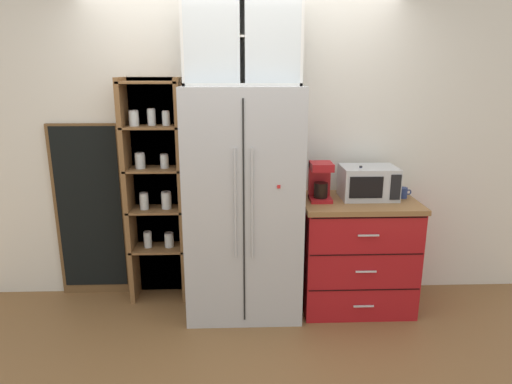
{
  "coord_description": "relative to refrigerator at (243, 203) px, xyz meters",
  "views": [
    {
      "loc": [
        -0.02,
        -3.41,
        1.93
      ],
      "look_at": [
        0.1,
        0.02,
        1.0
      ],
      "focal_mm": 31.66,
      "sensor_mm": 36.0,
      "label": 1
    }
  ],
  "objects": [
    {
      "name": "coffee_maker",
      "position": [
        0.61,
        0.03,
        0.17
      ],
      "size": [
        0.17,
        0.2,
        0.31
      ],
      "color": "#A8161C",
      "rests_on": "counter_cabinet"
    },
    {
      "name": "wall_back_cream",
      "position": [
        -0.0,
        0.38,
        0.36
      ],
      "size": [
        5.02,
        0.1,
        2.55
      ],
      "primitive_type": "cube",
      "color": "silver",
      "rests_on": "ground"
    },
    {
      "name": "microwave",
      "position": [
        1.01,
        0.07,
        0.14
      ],
      "size": [
        0.44,
        0.33,
        0.26
      ],
      "color": "#B7BABF",
      "rests_on": "counter_cabinet"
    },
    {
      "name": "ground_plane",
      "position": [
        -0.0,
        -0.02,
        -0.91
      ],
      "size": [
        10.72,
        10.72,
        0.0
      ],
      "primitive_type": "plane",
      "color": "brown"
    },
    {
      "name": "pantry_shelf_column",
      "position": [
        -0.73,
        0.26,
        0.06
      ],
      "size": [
        0.52,
        0.3,
        1.88
      ],
      "color": "brown",
      "rests_on": "ground"
    },
    {
      "name": "mug_navy",
      "position": [
        1.3,
        0.06,
        0.06
      ],
      "size": [
        0.11,
        0.07,
        0.09
      ],
      "color": "navy",
      "rests_on": "counter_cabinet"
    },
    {
      "name": "counter_cabinet",
      "position": [
        0.93,
        0.02,
        -0.45
      ],
      "size": [
        0.92,
        0.65,
        0.92
      ],
      "color": "#A8161C",
      "rests_on": "ground"
    },
    {
      "name": "refrigerator",
      "position": [
        0.0,
        0.0,
        0.0
      ],
      "size": [
        0.89,
        0.68,
        1.82
      ],
      "color": "#B7BABF",
      "rests_on": "ground"
    },
    {
      "name": "upper_cabinet",
      "position": [
        -0.0,
        0.05,
        1.25
      ],
      "size": [
        0.86,
        0.32,
        0.68
      ],
      "color": "silver",
      "rests_on": "refrigerator"
    },
    {
      "name": "chalkboard_menu",
      "position": [
        -1.31,
        0.31,
        -0.15
      ],
      "size": [
        0.6,
        0.04,
        1.51
      ],
      "color": "brown",
      "rests_on": "ground"
    },
    {
      "name": "bottle_cobalt",
      "position": [
        0.93,
        0.03,
        0.13
      ],
      "size": [
        0.06,
        0.06,
        0.27
      ],
      "color": "navy",
      "rests_on": "counter_cabinet"
    }
  ]
}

